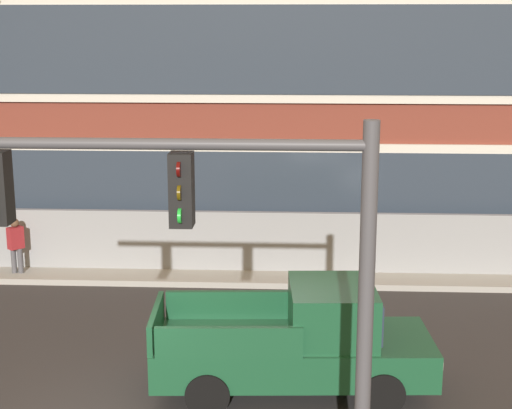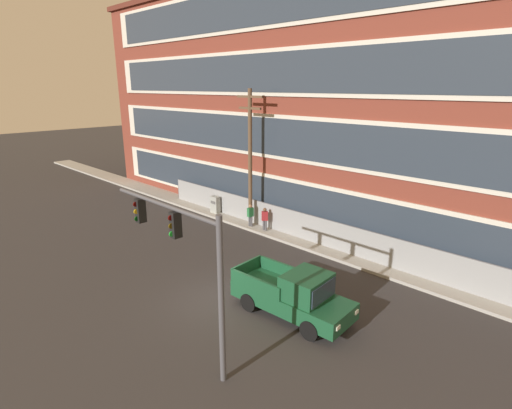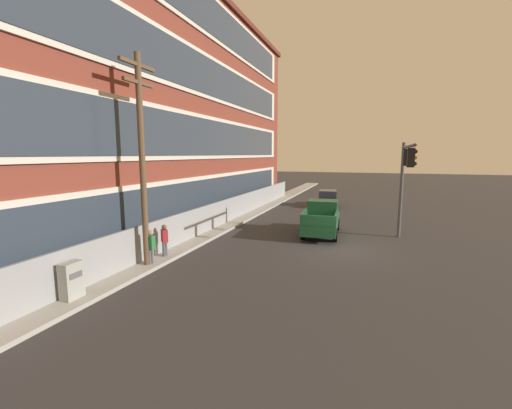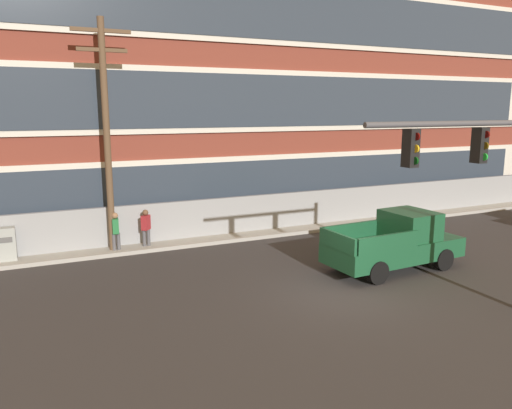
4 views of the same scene
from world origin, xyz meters
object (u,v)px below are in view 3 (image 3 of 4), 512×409
(pedestrian_by_fence, at_px, (165,239))
(pickup_truck_dark_green, at_px, (322,219))
(traffic_signal_mast, at_px, (405,171))
(electrical_cabinet, at_px, (72,283))
(pedestrian_near_cabinet, at_px, (150,246))
(sedan_black, at_px, (328,198))
(utility_pole_near_corner, at_px, (142,155))

(pedestrian_by_fence, bearing_deg, pickup_truck_dark_green, -39.74)
(traffic_signal_mast, bearing_deg, electrical_cabinet, 136.89)
(traffic_signal_mast, bearing_deg, pedestrian_near_cabinet, 126.04)
(traffic_signal_mast, xyz_separation_m, sedan_black, (13.11, 5.69, -3.27))
(traffic_signal_mast, height_order, pedestrian_near_cabinet, traffic_signal_mast)
(pedestrian_near_cabinet, bearing_deg, sedan_black, -13.77)
(electrical_cabinet, relative_size, pedestrian_by_fence, 0.84)
(traffic_signal_mast, distance_m, utility_pole_near_corner, 13.60)
(electrical_cabinet, bearing_deg, sedan_black, -12.23)
(sedan_black, bearing_deg, electrical_cabinet, 167.77)
(utility_pole_near_corner, bearing_deg, pickup_truck_dark_green, -35.35)
(utility_pole_near_corner, height_order, pedestrian_by_fence, utility_pole_near_corner)
(pickup_truck_dark_green, bearing_deg, pedestrian_near_cabinet, 144.78)
(traffic_signal_mast, distance_m, pedestrian_near_cabinet, 13.75)
(utility_pole_near_corner, distance_m, electrical_cabinet, 5.76)
(traffic_signal_mast, bearing_deg, pedestrian_by_fence, 121.32)
(pickup_truck_dark_green, bearing_deg, pedestrian_by_fence, 140.26)
(utility_pole_near_corner, relative_size, pedestrian_by_fence, 5.39)
(sedan_black, distance_m, pedestrian_near_cabinet, 21.61)
(traffic_signal_mast, relative_size, pedestrian_near_cabinet, 3.51)
(sedan_black, height_order, utility_pole_near_corner, utility_pole_near_corner)
(sedan_black, xyz_separation_m, electrical_cabinet, (-24.97, 5.41, -0.09))
(utility_pole_near_corner, xyz_separation_m, pedestrian_by_fence, (1.36, -0.03, -4.01))
(pedestrian_by_fence, bearing_deg, utility_pole_near_corner, 178.76)
(traffic_signal_mast, relative_size, sedan_black, 1.31)
(sedan_black, bearing_deg, pickup_truck_dark_green, -174.67)
(utility_pole_near_corner, distance_m, pedestrian_by_fence, 4.23)
(pedestrian_near_cabinet, height_order, pedestrian_by_fence, same)
(pickup_truck_dark_green, bearing_deg, traffic_signal_mast, -102.43)
(utility_pole_near_corner, bearing_deg, pedestrian_by_fence, -1.24)
(sedan_black, distance_m, electrical_cabinet, 25.55)
(electrical_cabinet, bearing_deg, pickup_truck_dark_green, -26.95)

